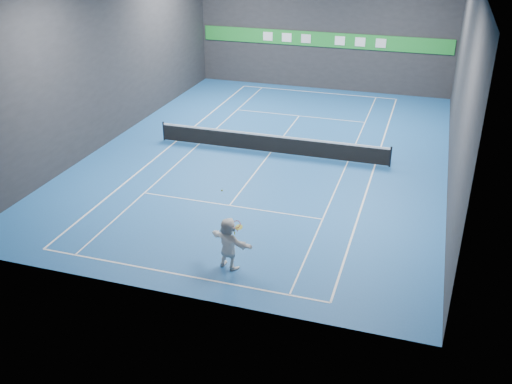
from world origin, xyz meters
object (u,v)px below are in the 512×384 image
(tennis_racket, at_px, (236,226))
(tennis_ball, at_px, (222,191))
(tennis_net, at_px, (271,143))
(player, at_px, (229,243))

(tennis_racket, bearing_deg, tennis_ball, 162.16)
(tennis_ball, relative_size, tennis_racket, 0.11)
(tennis_net, height_order, tennis_racket, tennis_racket)
(tennis_racket, bearing_deg, player, -170.62)
(tennis_racket, bearing_deg, tennis_net, 99.97)
(tennis_net, bearing_deg, tennis_racket, -80.03)
(tennis_ball, xyz_separation_m, tennis_net, (-1.34, 10.68, -2.36))
(player, distance_m, tennis_ball, 1.95)
(tennis_ball, xyz_separation_m, tennis_racket, (0.57, -0.18, -1.19))
(tennis_ball, bearing_deg, tennis_racket, -17.84)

